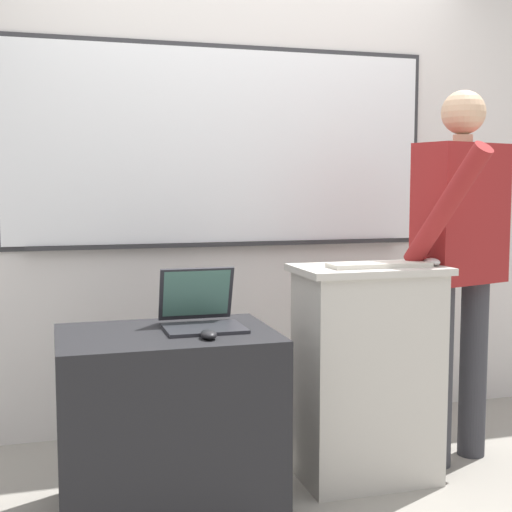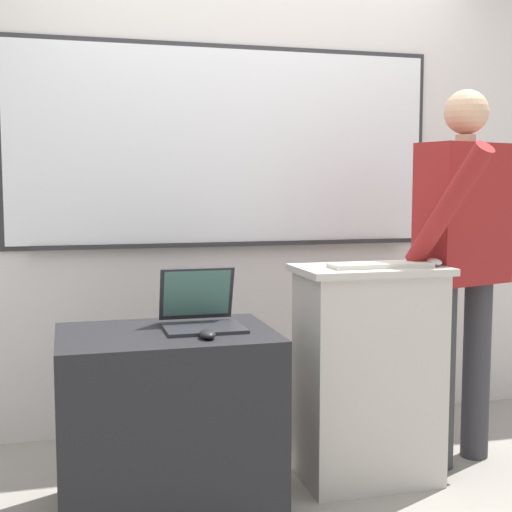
{
  "view_description": "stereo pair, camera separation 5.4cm",
  "coord_description": "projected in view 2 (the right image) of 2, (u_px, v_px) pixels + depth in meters",
  "views": [
    {
      "loc": [
        -1.01,
        -2.51,
        1.31
      ],
      "look_at": [
        -0.2,
        0.24,
        1.03
      ],
      "focal_mm": 50.0,
      "sensor_mm": 36.0,
      "label": 1
    },
    {
      "loc": [
        -0.95,
        -2.53,
        1.31
      ],
      "look_at": [
        -0.2,
        0.24,
        1.03
      ],
      "focal_mm": 50.0,
      "sensor_mm": 36.0,
      "label": 2
    }
  ],
  "objects": [
    {
      "name": "wireless_keyboard",
      "position": [
        380.0,
        265.0,
        3.06
      ],
      "size": [
        0.45,
        0.13,
        0.02
      ],
      "color": "beige",
      "rests_on": "lectern_podium"
    },
    {
      "name": "laptop",
      "position": [
        200.0,
        311.0,
        2.91
      ],
      "size": [
        0.32,
        0.32,
        0.24
      ],
      "color": "#28282D",
      "rests_on": "side_desk"
    },
    {
      "name": "side_desk",
      "position": [
        167.0,
        423.0,
        2.84
      ],
      "size": [
        0.85,
        0.6,
        0.74
      ],
      "color": "black",
      "rests_on": "ground_plane"
    },
    {
      "name": "computer_mouse_by_keyboard",
      "position": [
        434.0,
        262.0,
        3.11
      ],
      "size": [
        0.06,
        0.1,
        0.03
      ],
      "color": "silver",
      "rests_on": "lectern_podium"
    },
    {
      "name": "computer_mouse_by_laptop",
      "position": [
        208.0,
        334.0,
        2.68
      ],
      "size": [
        0.06,
        0.1,
        0.03
      ],
      "color": "black",
      "rests_on": "side_desk"
    },
    {
      "name": "lectern_podium",
      "position": [
        368.0,
        373.0,
        3.15
      ],
      "size": [
        0.64,
        0.4,
        0.96
      ],
      "color": "#BCB7AD",
      "rests_on": "ground_plane"
    },
    {
      "name": "back_wall",
      "position": [
        243.0,
        180.0,
        3.88
      ],
      "size": [
        6.4,
        0.17,
        2.67
      ],
      "color": "silver",
      "rests_on": "ground_plane"
    },
    {
      "name": "person_presenter",
      "position": [
        463.0,
        249.0,
        3.29
      ],
      "size": [
        0.61,
        0.65,
        1.75
      ],
      "rotation": [
        0.0,
        0.0,
        0.3
      ],
      "color": "#333338",
      "rests_on": "ground_plane"
    }
  ]
}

